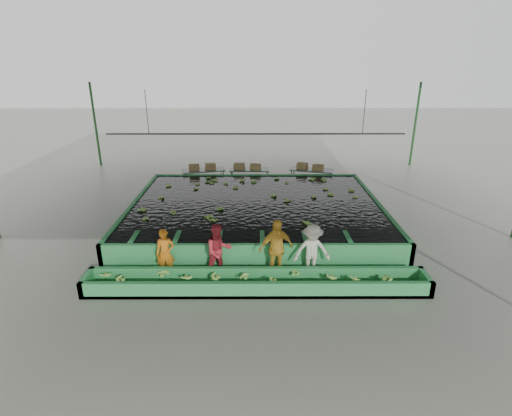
{
  "coord_description": "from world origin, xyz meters",
  "views": [
    {
      "loc": [
        -0.04,
        -13.67,
        6.41
      ],
      "look_at": [
        0.0,
        0.5,
        1.0
      ],
      "focal_mm": 28.0,
      "sensor_mm": 36.0,
      "label": 1
    }
  ],
  "objects_px": {
    "box_stack_left": "(202,170)",
    "box_stack_right": "(310,169)",
    "worker_c": "(276,248)",
    "worker_a": "(165,253)",
    "packing_table_mid": "(249,178)",
    "worker_b": "(219,251)",
    "worker_d": "(312,251)",
    "packing_table_right": "(311,178)",
    "box_stack_mid": "(247,169)",
    "packing_table_left": "(204,179)",
    "sorting_trough": "(256,282)",
    "flotation_tank": "(256,212)"
  },
  "relations": [
    {
      "from": "worker_d",
      "to": "packing_table_right",
      "type": "height_order",
      "value": "worker_d"
    },
    {
      "from": "packing_table_right",
      "to": "box_stack_right",
      "type": "bearing_deg",
      "value": -143.16
    },
    {
      "from": "packing_table_mid",
      "to": "box_stack_mid",
      "type": "bearing_deg",
      "value": -139.55
    },
    {
      "from": "box_stack_left",
      "to": "packing_table_mid",
      "type": "bearing_deg",
      "value": 6.86
    },
    {
      "from": "flotation_tank",
      "to": "packing_table_right",
      "type": "xyz_separation_m",
      "value": [
        2.87,
        4.63,
        0.04
      ]
    },
    {
      "from": "sorting_trough",
      "to": "box_stack_right",
      "type": "height_order",
      "value": "box_stack_right"
    },
    {
      "from": "worker_a",
      "to": "packing_table_left",
      "type": "distance_m",
      "value": 8.92
    },
    {
      "from": "worker_a",
      "to": "packing_table_left",
      "type": "height_order",
      "value": "worker_a"
    },
    {
      "from": "worker_c",
      "to": "box_stack_left",
      "type": "distance_m",
      "value": 9.47
    },
    {
      "from": "worker_a",
      "to": "worker_c",
      "type": "relative_size",
      "value": 0.83
    },
    {
      "from": "packing_table_mid",
      "to": "worker_a",
      "type": "bearing_deg",
      "value": -105.03
    },
    {
      "from": "worker_c",
      "to": "packing_table_left",
      "type": "bearing_deg",
      "value": 89.41
    },
    {
      "from": "worker_a",
      "to": "packing_table_mid",
      "type": "bearing_deg",
      "value": 65.94
    },
    {
      "from": "worker_d",
      "to": "packing_table_mid",
      "type": "relative_size",
      "value": 0.84
    },
    {
      "from": "worker_a",
      "to": "box_stack_left",
      "type": "bearing_deg",
      "value": 80.61
    },
    {
      "from": "packing_table_right",
      "to": "worker_c",
      "type": "bearing_deg",
      "value": -104.3
    },
    {
      "from": "worker_a",
      "to": "worker_b",
      "type": "height_order",
      "value": "worker_b"
    },
    {
      "from": "packing_table_mid",
      "to": "packing_table_right",
      "type": "bearing_deg",
      "value": -4.05
    },
    {
      "from": "box_stack_mid",
      "to": "packing_table_mid",
      "type": "bearing_deg",
      "value": 40.45
    },
    {
      "from": "packing_table_left",
      "to": "box_stack_mid",
      "type": "relative_size",
      "value": 1.56
    },
    {
      "from": "sorting_trough",
      "to": "packing_table_left",
      "type": "height_order",
      "value": "packing_table_left"
    },
    {
      "from": "worker_c",
      "to": "box_stack_mid",
      "type": "bearing_deg",
      "value": 75.7
    },
    {
      "from": "worker_b",
      "to": "worker_c",
      "type": "height_order",
      "value": "worker_c"
    },
    {
      "from": "packing_table_right",
      "to": "box_stack_mid",
      "type": "distance_m",
      "value": 3.33
    },
    {
      "from": "packing_table_left",
      "to": "box_stack_left",
      "type": "height_order",
      "value": "box_stack_left"
    },
    {
      "from": "box_stack_left",
      "to": "box_stack_right",
      "type": "bearing_deg",
      "value": -0.09
    },
    {
      "from": "worker_b",
      "to": "box_stack_left",
      "type": "distance_m",
      "value": 9.01
    },
    {
      "from": "worker_b",
      "to": "packing_table_mid",
      "type": "xyz_separation_m",
      "value": [
        0.83,
        9.16,
        -0.4
      ]
    },
    {
      "from": "worker_b",
      "to": "packing_table_left",
      "type": "distance_m",
      "value": 9.05
    },
    {
      "from": "sorting_trough",
      "to": "worker_b",
      "type": "height_order",
      "value": "worker_b"
    },
    {
      "from": "flotation_tank",
      "to": "packing_table_right",
      "type": "bearing_deg",
      "value": 58.17
    },
    {
      "from": "box_stack_left",
      "to": "box_stack_right",
      "type": "xyz_separation_m",
      "value": [
        5.5,
        -0.01,
        0.01
      ]
    },
    {
      "from": "flotation_tank",
      "to": "box_stack_left",
      "type": "bearing_deg",
      "value": 120.81
    },
    {
      "from": "worker_b",
      "to": "worker_d",
      "type": "distance_m",
      "value": 2.85
    },
    {
      "from": "worker_a",
      "to": "worker_d",
      "type": "bearing_deg",
      "value": -9.03
    },
    {
      "from": "sorting_trough",
      "to": "packing_table_left",
      "type": "bearing_deg",
      "value": 105.41
    },
    {
      "from": "box_stack_right",
      "to": "worker_a",
      "type": "bearing_deg",
      "value": -122.11
    },
    {
      "from": "box_stack_right",
      "to": "packing_table_left",
      "type": "bearing_deg",
      "value": 179.46
    },
    {
      "from": "worker_c",
      "to": "packing_table_right",
      "type": "xyz_separation_m",
      "value": [
        2.28,
        8.93,
        -0.45
      ]
    },
    {
      "from": "worker_d",
      "to": "box_stack_right",
      "type": "bearing_deg",
      "value": 79.12
    },
    {
      "from": "box_stack_mid",
      "to": "flotation_tank",
      "type": "bearing_deg",
      "value": -84.87
    },
    {
      "from": "sorting_trough",
      "to": "packing_table_right",
      "type": "height_order",
      "value": "packing_table_right"
    },
    {
      "from": "flotation_tank",
      "to": "box_stack_left",
      "type": "relative_size",
      "value": 7.37
    },
    {
      "from": "worker_b",
      "to": "worker_c",
      "type": "xyz_separation_m",
      "value": [
        1.75,
        0.0,
        0.08
      ]
    },
    {
      "from": "box_stack_left",
      "to": "box_stack_right",
      "type": "height_order",
      "value": "box_stack_right"
    },
    {
      "from": "packing_table_mid",
      "to": "box_stack_mid",
      "type": "height_order",
      "value": "box_stack_mid"
    },
    {
      "from": "worker_a",
      "to": "packing_table_mid",
      "type": "height_order",
      "value": "worker_a"
    },
    {
      "from": "worker_d",
      "to": "box_stack_right",
      "type": "xyz_separation_m",
      "value": [
        1.08,
        8.86,
        0.13
      ]
    },
    {
      "from": "worker_c",
      "to": "box_stack_right",
      "type": "distance_m",
      "value": 9.12
    },
    {
      "from": "box_stack_mid",
      "to": "box_stack_left",
      "type": "bearing_deg",
      "value": -175.06
    }
  ]
}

